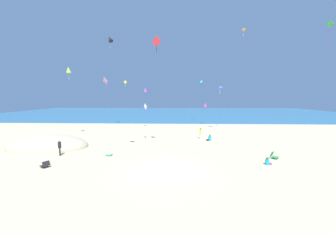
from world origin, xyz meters
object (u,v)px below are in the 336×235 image
object	(u,v)px
person_0	(268,162)
cooler_box	(109,155)
kite_red	(156,42)
kite_green	(330,25)
kite_purple	(145,90)
beach_chair_far_left	(45,165)
person_3	(210,138)
kite_black	(110,39)
kite_blue	(220,87)
kite_white	(145,107)
kite_yellow	(125,82)
kite_lime	(68,70)
beach_chair_far_right	(274,155)
person_1	(60,147)
kite_magenta	(206,105)
person_2	(201,133)
kite_orange	(243,29)
kite_pink	(105,81)
kite_teal	(202,81)
beach_chair_mid_beach	(132,140)

from	to	relation	value
person_0	cooler_box	bearing A→B (deg)	160.34
person_0	kite_red	size ratio (longest dim) A/B	0.37
kite_green	kite_purple	distance (m)	25.96
beach_chair_far_left	person_3	xyz separation A→B (m)	(14.92, 10.77, 0.05)
person_3	kite_black	size ratio (longest dim) A/B	0.37
kite_blue	kite_white	bearing A→B (deg)	-140.58
person_3	kite_green	bearing A→B (deg)	138.81
kite_black	kite_yellow	bearing A→B (deg)	86.76
kite_lime	beach_chair_far_right	bearing A→B (deg)	-21.08
person_1	kite_purple	bearing A→B (deg)	39.27
beach_chair_far_left	beach_chair_far_right	distance (m)	19.87
beach_chair_far_right	person_0	bearing A→B (deg)	-81.77
kite_blue	kite_magenta	xyz separation A→B (m)	(-1.47, 5.94, -3.25)
person_2	kite_red	distance (m)	13.27
person_0	kite_black	world-z (taller)	kite_black
person_1	kite_orange	bearing A→B (deg)	-0.65
kite_pink	kite_white	bearing A→B (deg)	-33.89
kite_teal	kite_lime	distance (m)	28.89
kite_green	kite_lime	bearing A→B (deg)	160.90
kite_orange	kite_blue	bearing A→B (deg)	127.74
person_3	kite_teal	world-z (taller)	kite_teal
kite_green	kite_red	bearing A→B (deg)	167.84
beach_chair_far_right	kite_pink	xyz separation A→B (m)	(-19.56, 11.46, 7.74)
kite_teal	kite_purple	xyz separation A→B (m)	(-11.33, -12.10, -2.40)
person_1	kite_teal	bearing A→B (deg)	27.66
person_0	beach_chair_mid_beach	bearing A→B (deg)	136.72
person_2	kite_teal	world-z (taller)	kite_teal
person_1	kite_lime	distance (m)	12.88
beach_chair_far_right	cooler_box	distance (m)	15.56
beach_chair_far_right	kite_pink	world-z (taller)	kite_pink
beach_chair_mid_beach	kite_orange	xyz separation A→B (m)	(15.43, 6.55, 15.35)
person_2	kite_green	bearing A→B (deg)	-120.24
cooler_box	kite_yellow	xyz separation A→B (m)	(-4.59, 25.69, 8.74)
kite_teal	kite_magenta	world-z (taller)	kite_teal
person_3	kite_pink	size ratio (longest dim) A/B	0.38
kite_green	kite_magenta	size ratio (longest dim) A/B	1.14
beach_chair_mid_beach	kite_black	world-z (taller)	kite_black
kite_lime	kite_yellow	size ratio (longest dim) A/B	1.24
kite_green	kite_orange	bearing A→B (deg)	102.83
kite_green	kite_orange	world-z (taller)	kite_orange
kite_purple	kite_red	bearing A→B (deg)	-76.82
kite_teal	kite_pink	size ratio (longest dim) A/B	0.61
kite_green	kite_pink	bearing A→B (deg)	153.15
beach_chair_mid_beach	kite_black	distance (m)	19.97
kite_lime	kite_black	distance (m)	11.02
kite_black	kite_pink	bearing A→B (deg)	-80.26
beach_chair_mid_beach	person_3	size ratio (longest dim) A/B	0.79
person_0	kite_purple	world-z (taller)	kite_purple
cooler_box	kite_pink	bearing A→B (deg)	109.72
kite_white	kite_black	world-z (taller)	kite_black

